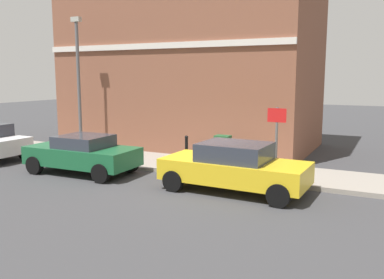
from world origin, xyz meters
name	(u,v)px	position (x,y,z in m)	size (l,w,h in m)	color
ground	(207,183)	(0.00, 0.00, 0.00)	(80.00, 80.00, 0.00)	#38383A
sidewalk	(98,155)	(1.90, 6.00, 0.07)	(2.60, 30.00, 0.15)	gray
corner_building	(192,61)	(6.43, 3.74, 4.14)	(6.56, 11.47, 8.27)	brown
car_yellow	(234,167)	(-0.49, -1.10, 0.76)	(2.04, 4.36, 1.47)	gold
car_green	(83,153)	(-0.69, 4.51, 0.71)	(1.96, 4.01, 1.36)	#195933
utility_cabinet	(223,152)	(1.89, 0.25, 0.68)	(0.46, 0.61, 1.15)	#1E4C28
bollard_near_cabinet	(186,148)	(1.99, 1.77, 0.70)	(0.14, 0.14, 1.04)	black
street_sign	(277,132)	(0.97, -1.96, 1.66)	(0.08, 0.60, 2.30)	#59595B
lamppost	(79,79)	(2.06, 7.02, 3.30)	(0.20, 0.44, 5.72)	#59595B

